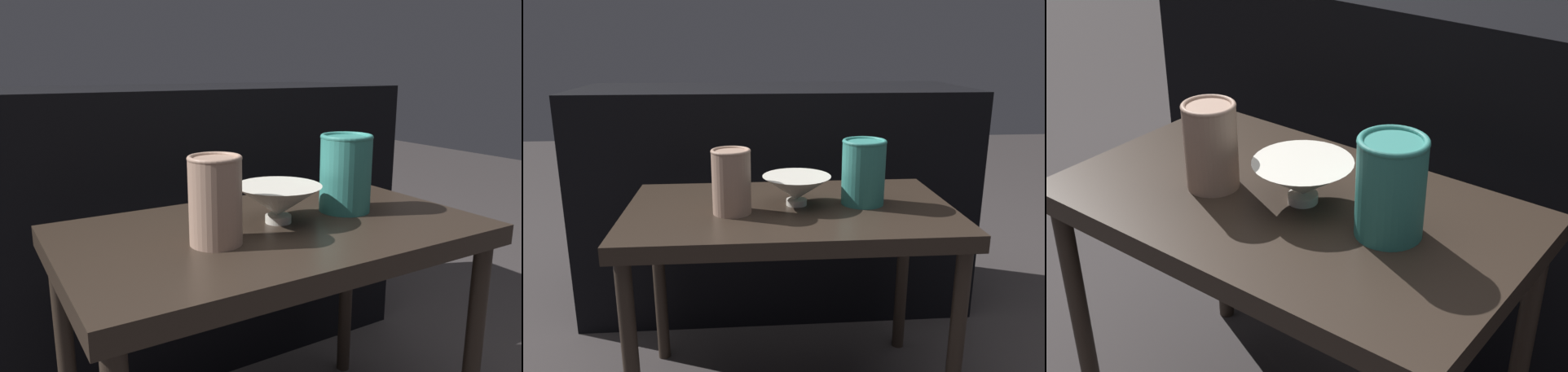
# 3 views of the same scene
# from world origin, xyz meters

# --- Properties ---
(table) EXTENTS (0.81, 0.48, 0.54)m
(table) POSITION_xyz_m (0.00, 0.00, 0.49)
(table) COLOR #2D231C
(table) RESTS_ON ground_plane
(couch_backdrop) EXTENTS (1.35, 0.50, 0.79)m
(couch_backdrop) POSITION_xyz_m (0.00, 0.60, 0.40)
(couch_backdrop) COLOR black
(couch_backdrop) RESTS_ON ground_plane
(bowl) EXTENTS (0.17, 0.17, 0.08)m
(bowl) POSITION_xyz_m (0.02, 0.01, 0.59)
(bowl) COLOR silver
(bowl) RESTS_ON table
(vase_textured_left) EXTENTS (0.09, 0.09, 0.16)m
(vase_textured_left) POSITION_xyz_m (-0.14, -0.04, 0.62)
(vase_textured_left) COLOR tan
(vase_textured_left) RESTS_ON table
(vase_colorful_right) EXTENTS (0.11, 0.11, 0.16)m
(vase_colorful_right) POSITION_xyz_m (0.19, 0.01, 0.63)
(vase_colorful_right) COLOR teal
(vase_colorful_right) RESTS_ON table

